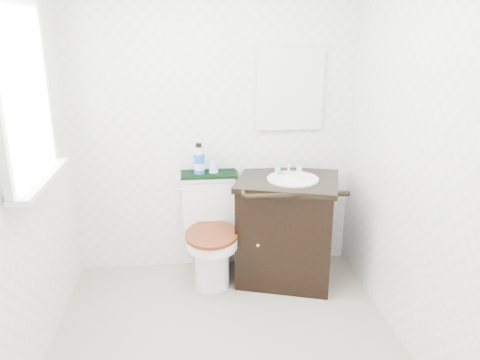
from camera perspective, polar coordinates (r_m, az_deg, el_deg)
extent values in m
plane|color=#B4A991|center=(3.03, -1.47, -20.52)|extent=(2.40, 2.40, 0.00)
plane|color=white|center=(3.64, -3.25, 7.00)|extent=(2.40, 0.00, 2.40)
plane|color=white|center=(1.37, 2.50, -12.09)|extent=(2.40, 0.00, 2.40)
plane|color=white|center=(2.63, -26.31, 0.91)|extent=(0.00, 2.40, 2.40)
plane|color=white|center=(2.78, 21.51, 2.38)|extent=(0.00, 2.40, 2.40)
cube|color=white|center=(2.79, -25.04, 9.33)|extent=(0.02, 0.70, 0.90)
cube|color=silver|center=(3.66, 6.09, 10.94)|extent=(0.50, 0.02, 0.60)
cylinder|color=white|center=(3.61, -3.43, -9.97)|extent=(0.26, 0.26, 0.40)
cube|color=white|center=(3.83, -3.63, -8.23)|extent=(0.26, 0.28, 0.40)
cube|color=white|center=(3.70, -3.76, -2.66)|extent=(0.42, 0.18, 0.38)
cube|color=white|center=(3.63, -3.83, 0.37)|extent=(0.44, 0.20, 0.03)
cylinder|color=white|center=(3.49, -3.45, -7.37)|extent=(0.38, 0.38, 0.08)
cylinder|color=maroon|center=(3.47, -3.47, -6.62)|extent=(0.43, 0.43, 0.03)
cube|color=black|center=(3.67, 5.67, -6.23)|extent=(0.84, 0.77, 0.78)
cube|color=black|center=(3.53, 5.87, -0.14)|extent=(0.89, 0.82, 0.04)
cylinder|color=white|center=(3.50, 6.47, 0.12)|extent=(0.39, 0.39, 0.01)
ellipsoid|color=white|center=(3.51, 6.44, -0.74)|extent=(0.33, 0.33, 0.17)
cylinder|color=silver|center=(3.63, 5.95, 1.55)|extent=(0.02, 0.02, 0.10)
cube|color=silver|center=(3.68, 4.54, -10.77)|extent=(0.18, 0.15, 0.24)
cube|color=silver|center=(3.62, 4.59, -8.88)|extent=(0.20, 0.17, 0.03)
cube|color=black|center=(3.62, -3.83, 0.73)|extent=(0.43, 0.22, 0.02)
cylinder|color=blue|center=(3.60, -5.00, 2.01)|extent=(0.08, 0.08, 0.16)
cylinder|color=silver|center=(3.57, -5.04, 3.62)|extent=(0.08, 0.08, 0.05)
cylinder|color=black|center=(3.56, -5.06, 4.27)|extent=(0.05, 0.05, 0.03)
cone|color=#94C9F2|center=(3.62, -3.23, 1.63)|extent=(0.07, 0.07, 0.09)
ellipsoid|color=#166E60|center=(3.60, 5.02, 0.80)|extent=(0.07, 0.05, 0.02)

